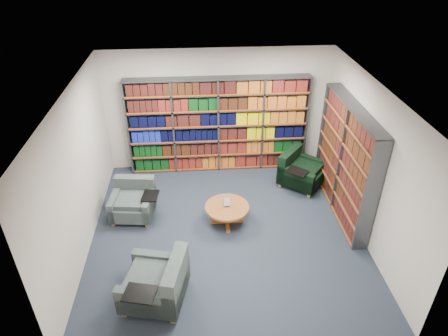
{
  "coord_description": "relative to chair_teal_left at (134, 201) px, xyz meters",
  "views": [
    {
      "loc": [
        -0.49,
        -5.78,
        5.03
      ],
      "look_at": [
        0.0,
        0.6,
        1.05
      ],
      "focal_mm": 32.0,
      "sensor_mm": 36.0,
      "label": 1
    }
  ],
  "objects": [
    {
      "name": "coffee_table",
      "position": [
        1.82,
        -0.45,
        0.03
      ],
      "size": [
        0.85,
        0.85,
        0.59
      ],
      "color": "#9D5823",
      "rests_on": "ground"
    },
    {
      "name": "chair_teal_left",
      "position": [
        0.0,
        0.0,
        0.0
      ],
      "size": [
        0.98,
        0.88,
        0.72
      ],
      "color": "#0A283F",
      "rests_on": "ground"
    },
    {
      "name": "chair_green_right",
      "position": [
        3.52,
        0.82,
        0.02
      ],
      "size": [
        1.18,
        1.19,
        0.77
      ],
      "color": "black",
      "rests_on": "ground"
    },
    {
      "name": "chair_teal_front",
      "position": [
        0.65,
        -2.22,
        0.04
      ],
      "size": [
        1.09,
        1.17,
        0.83
      ],
      "color": "#0A283F",
      "rests_on": "ground"
    },
    {
      "name": "bookshelf_back",
      "position": [
        1.79,
        1.64,
        0.81
      ],
      "size": [
        4.0,
        0.28,
        2.2
      ],
      "color": "#47494F",
      "rests_on": "ground"
    },
    {
      "name": "bookshelf_right",
      "position": [
        4.13,
        -0.1,
        0.81
      ],
      "size": [
        0.28,
        2.5,
        2.2
      ],
      "color": "#47494F",
      "rests_on": "ground"
    },
    {
      "name": "room_shell",
      "position": [
        1.79,
        -0.7,
        1.11
      ],
      "size": [
        5.02,
        5.02,
        2.82
      ],
      "color": "#191F2F",
      "rests_on": "ground"
    }
  ]
}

